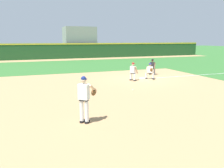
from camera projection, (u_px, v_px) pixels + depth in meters
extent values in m
plane|color=#336B2D|center=(142.00, 79.00, 18.09)|extent=(160.00, 160.00, 0.00)
cube|color=tan|center=(124.00, 93.00, 13.32)|extent=(18.00, 18.00, 0.01)
cube|color=tan|center=(86.00, 59.00, 36.51)|extent=(48.00, 3.20, 0.01)
cube|color=white|center=(224.00, 73.00, 21.07)|extent=(17.78, 0.10, 0.00)
cube|color=white|center=(142.00, 78.00, 18.08)|extent=(0.38, 0.38, 0.09)
sphere|color=white|center=(133.00, 90.00, 13.98)|extent=(0.07, 0.07, 0.07)
cube|color=black|center=(82.00, 121.00, 8.61)|extent=(0.25, 0.27, 0.09)
cylinder|color=white|center=(82.00, 111.00, 8.48)|extent=(0.15, 0.15, 0.84)
cube|color=black|center=(87.00, 122.00, 8.54)|extent=(0.25, 0.27, 0.09)
cylinder|color=white|center=(87.00, 111.00, 8.41)|extent=(0.15, 0.15, 0.84)
cube|color=black|center=(84.00, 100.00, 8.36)|extent=(0.39, 0.37, 0.06)
cube|color=white|center=(84.00, 92.00, 8.29)|extent=(0.46, 0.44, 0.60)
sphere|color=#DBB28E|center=(84.00, 81.00, 8.23)|extent=(0.21, 0.21, 0.21)
sphere|color=navy|center=(84.00, 79.00, 8.21)|extent=(0.20, 0.20, 0.20)
cube|color=navy|center=(85.00, 79.00, 8.30)|extent=(0.20, 0.19, 0.02)
cylinder|color=#DBB28E|center=(79.00, 91.00, 8.45)|extent=(0.19, 0.20, 0.59)
cylinder|color=#DBB28E|center=(93.00, 88.00, 8.46)|extent=(0.41, 0.46, 0.41)
ellipsoid|color=brown|center=(94.00, 92.00, 8.57)|extent=(0.35, 0.36, 0.34)
cube|color=black|center=(153.00, 79.00, 17.93)|extent=(0.26, 0.26, 0.09)
cylinder|color=white|center=(153.00, 76.00, 17.92)|extent=(0.15, 0.15, 0.40)
cube|color=black|center=(146.00, 78.00, 18.16)|extent=(0.26, 0.26, 0.09)
cylinder|color=white|center=(146.00, 75.00, 18.15)|extent=(0.15, 0.15, 0.40)
cube|color=black|center=(150.00, 73.00, 17.99)|extent=(0.38, 0.38, 0.06)
cube|color=white|center=(150.00, 70.00, 17.94)|extent=(0.46, 0.45, 0.52)
sphere|color=#DBB28E|center=(150.00, 65.00, 17.84)|extent=(0.21, 0.21, 0.21)
sphere|color=navy|center=(150.00, 64.00, 17.83)|extent=(0.20, 0.20, 0.20)
cube|color=navy|center=(150.00, 64.00, 17.75)|extent=(0.20, 0.20, 0.02)
cylinder|color=#DBB28E|center=(152.00, 69.00, 17.44)|extent=(0.47, 0.49, 0.24)
cylinder|color=#DBB28E|center=(147.00, 70.00, 17.96)|extent=(0.23, 0.23, 0.58)
ellipsoid|color=brown|center=(151.00, 70.00, 17.26)|extent=(0.30, 0.30, 0.35)
cube|color=black|center=(131.00, 80.00, 17.48)|extent=(0.28, 0.20, 0.09)
cylinder|color=white|center=(131.00, 76.00, 17.40)|extent=(0.15, 0.15, 0.50)
cube|color=black|center=(135.00, 80.00, 17.19)|extent=(0.28, 0.20, 0.09)
cylinder|color=white|center=(135.00, 77.00, 17.10)|extent=(0.15, 0.15, 0.50)
cube|color=black|center=(133.00, 73.00, 17.20)|extent=(0.31, 0.39, 0.06)
cube|color=white|center=(133.00, 70.00, 17.14)|extent=(0.37, 0.46, 0.54)
sphere|color=tan|center=(133.00, 64.00, 17.07)|extent=(0.21, 0.21, 0.21)
sphere|color=maroon|center=(133.00, 64.00, 17.06)|extent=(0.20, 0.20, 0.20)
cube|color=maroon|center=(134.00, 64.00, 17.12)|extent=(0.17, 0.20, 0.02)
cylinder|color=tan|center=(132.00, 69.00, 17.42)|extent=(0.34, 0.21, 0.56)
cylinder|color=tan|center=(136.00, 70.00, 17.06)|extent=(0.34, 0.21, 0.56)
cube|color=black|center=(154.00, 74.00, 20.23)|extent=(0.26, 0.27, 0.09)
cylinder|color=#515154|center=(154.00, 71.00, 20.21)|extent=(0.15, 0.15, 0.50)
cube|color=black|center=(150.00, 74.00, 20.38)|extent=(0.26, 0.27, 0.09)
cylinder|color=#515154|center=(150.00, 71.00, 20.36)|extent=(0.15, 0.15, 0.50)
cube|color=black|center=(152.00, 68.00, 20.23)|extent=(0.39, 0.38, 0.06)
cube|color=#232326|center=(152.00, 65.00, 20.17)|extent=(0.46, 0.45, 0.54)
sphere|color=brown|center=(153.00, 61.00, 20.07)|extent=(0.21, 0.21, 0.21)
sphere|color=black|center=(153.00, 60.00, 20.06)|extent=(0.20, 0.20, 0.20)
cube|color=black|center=(152.00, 60.00, 19.98)|extent=(0.20, 0.20, 0.02)
cylinder|color=brown|center=(155.00, 66.00, 19.95)|extent=(0.28, 0.30, 0.56)
cylinder|color=brown|center=(149.00, 65.00, 20.14)|extent=(0.28, 0.30, 0.56)
cube|color=#1E4C23|center=(83.00, 51.00, 38.09)|extent=(48.00, 0.50, 2.60)
cube|color=gold|center=(83.00, 44.00, 37.83)|extent=(48.00, 0.54, 0.20)
cube|color=gray|center=(79.00, 42.00, 40.86)|extent=(5.54, 5.05, 5.45)
cube|color=gray|center=(81.00, 42.00, 39.30)|extent=(5.14, 0.85, 0.06)
cube|color=maroon|center=(70.00, 41.00, 38.42)|extent=(0.47, 0.20, 0.44)
cube|color=maroon|center=(73.00, 41.00, 38.62)|extent=(0.47, 0.20, 0.44)
cube|color=maroon|center=(76.00, 41.00, 38.82)|extent=(0.47, 0.20, 0.44)
cube|color=maroon|center=(80.00, 41.00, 39.02)|extent=(0.47, 0.20, 0.44)
cube|color=maroon|center=(83.00, 41.00, 39.21)|extent=(0.47, 0.20, 0.44)
cube|color=maroon|center=(86.00, 41.00, 39.41)|extent=(0.47, 0.20, 0.44)
cube|color=maroon|center=(89.00, 41.00, 39.61)|extent=(0.47, 0.20, 0.44)
cube|color=maroon|center=(93.00, 41.00, 39.81)|extent=(0.47, 0.20, 0.44)
cube|color=gray|center=(80.00, 39.00, 39.97)|extent=(5.14, 0.85, 0.06)
cube|color=maroon|center=(69.00, 38.00, 39.09)|extent=(0.47, 0.20, 0.44)
cube|color=maroon|center=(72.00, 38.00, 39.29)|extent=(0.47, 0.20, 0.44)
cube|color=maroon|center=(75.00, 38.00, 39.49)|extent=(0.47, 0.20, 0.44)
cube|color=maroon|center=(79.00, 38.00, 39.69)|extent=(0.47, 0.20, 0.44)
cube|color=maroon|center=(82.00, 38.00, 39.89)|extent=(0.47, 0.20, 0.44)
cube|color=maroon|center=(85.00, 38.00, 40.09)|extent=(0.47, 0.20, 0.44)
cube|color=maroon|center=(88.00, 38.00, 40.28)|extent=(0.47, 0.20, 0.44)
cube|color=maroon|center=(91.00, 38.00, 40.48)|extent=(0.47, 0.20, 0.44)
cube|color=gray|center=(79.00, 36.00, 40.64)|extent=(5.14, 0.85, 0.06)
cube|color=maroon|center=(68.00, 35.00, 39.77)|extent=(0.47, 0.20, 0.44)
cube|color=maroon|center=(71.00, 35.00, 39.96)|extent=(0.47, 0.20, 0.44)
cube|color=maroon|center=(75.00, 35.00, 40.16)|extent=(0.47, 0.20, 0.44)
cube|color=maroon|center=(78.00, 35.00, 40.36)|extent=(0.47, 0.20, 0.44)
cube|color=maroon|center=(81.00, 35.00, 40.56)|extent=(0.47, 0.20, 0.44)
cube|color=maroon|center=(84.00, 35.00, 40.76)|extent=(0.47, 0.20, 0.44)
cube|color=maroon|center=(87.00, 35.00, 40.96)|extent=(0.47, 0.20, 0.44)
cube|color=maroon|center=(90.00, 35.00, 41.15)|extent=(0.47, 0.20, 0.44)
cube|color=gray|center=(78.00, 33.00, 41.32)|extent=(5.14, 0.85, 0.06)
cube|color=maroon|center=(67.00, 32.00, 40.44)|extent=(0.47, 0.20, 0.44)
cube|color=maroon|center=(70.00, 32.00, 40.64)|extent=(0.47, 0.20, 0.44)
cube|color=maroon|center=(74.00, 32.00, 40.83)|extent=(0.47, 0.20, 0.44)
cube|color=maroon|center=(77.00, 32.00, 41.03)|extent=(0.47, 0.20, 0.44)
cube|color=maroon|center=(80.00, 32.00, 41.23)|extent=(0.47, 0.20, 0.44)
cube|color=maroon|center=(83.00, 32.00, 41.43)|extent=(0.47, 0.20, 0.44)
cube|color=maroon|center=(86.00, 32.00, 41.63)|extent=(0.47, 0.20, 0.44)
cube|color=maroon|center=(89.00, 32.00, 41.83)|extent=(0.47, 0.20, 0.44)
cube|color=gray|center=(77.00, 30.00, 41.99)|extent=(5.14, 0.85, 0.06)
cube|color=maroon|center=(66.00, 29.00, 41.11)|extent=(0.47, 0.20, 0.44)
cube|color=maroon|center=(70.00, 29.00, 41.31)|extent=(0.47, 0.20, 0.44)
cube|color=maroon|center=(73.00, 29.00, 41.51)|extent=(0.47, 0.20, 0.44)
cube|color=maroon|center=(76.00, 29.00, 41.71)|extent=(0.47, 0.20, 0.44)
cube|color=maroon|center=(79.00, 29.00, 41.90)|extent=(0.47, 0.20, 0.44)
cube|color=maroon|center=(82.00, 29.00, 42.10)|extent=(0.47, 0.20, 0.44)
cube|color=maroon|center=(85.00, 29.00, 42.30)|extent=(0.47, 0.20, 0.44)
cube|color=maroon|center=(88.00, 29.00, 42.50)|extent=(0.47, 0.20, 0.44)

